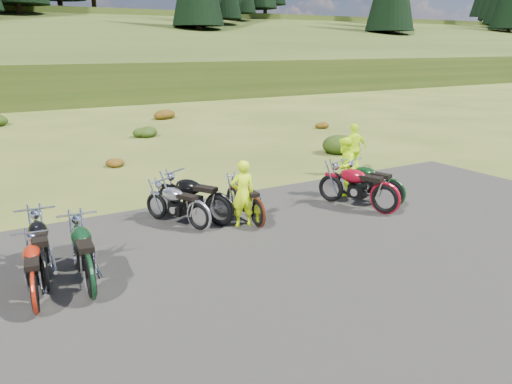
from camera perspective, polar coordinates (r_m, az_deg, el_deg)
ground at (r=10.39m, az=-0.32°, el=-7.11°), size 300.00×300.00×0.00m
gravel_pad at (r=8.89m, az=6.32°, el=-11.50°), size 20.00×12.00×0.04m
hill_slope at (r=58.58m, az=-26.23°, el=10.70°), size 300.00×45.97×9.37m
shrub_4 at (r=18.40m, az=-16.03°, el=3.47°), size 0.77×0.77×0.45m
shrub_5 at (r=24.18m, az=-12.67°, el=6.87°), size 1.03×1.03×0.61m
shrub_6 at (r=30.07m, az=-10.59°, el=8.94°), size 1.30×1.30×0.77m
shrub_7 at (r=20.50m, az=9.85°, el=5.81°), size 1.56×1.56×0.92m
shrub_8 at (r=26.40m, az=7.24°, el=7.74°), size 0.77×0.77×0.45m
motorcycle_0 at (r=9.58m, az=-22.75°, el=-10.61°), size 0.92×2.31×1.18m
motorcycle_1 at (r=8.95m, az=-23.70°, el=-12.69°), size 0.91×2.03×1.02m
motorcycle_2 at (r=9.08m, az=-18.15°, el=-11.65°), size 0.93×2.29×1.17m
motorcycle_3 at (r=11.65m, az=-6.46°, el=-4.56°), size 1.48×2.16×1.08m
motorcycle_4 at (r=11.80m, az=0.21°, el=-4.16°), size 0.75×2.03×1.05m
motorcycle_5 at (r=11.92m, az=-4.15°, el=-3.99°), size 1.79×2.39×1.21m
motorcycle_6 at (r=13.11m, az=14.40°, el=-2.56°), size 1.57×2.48×1.23m
motorcycle_7 at (r=13.76m, az=15.20°, el=-1.73°), size 1.29×2.26×1.12m
person_middle at (r=11.65m, az=-1.55°, el=-0.31°), size 0.63×0.46×1.59m
person_right_a at (r=14.32m, az=9.98°, el=2.78°), size 1.02×1.00×1.66m
person_right_b at (r=16.83m, az=11.12°, el=4.76°), size 1.01×0.48×1.68m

